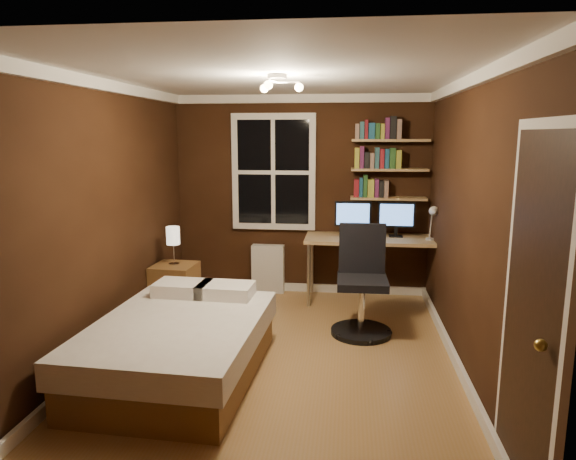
# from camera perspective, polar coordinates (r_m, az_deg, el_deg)

# --- Properties ---
(floor) EXTENTS (4.20, 4.20, 0.00)m
(floor) POSITION_cam_1_polar(r_m,az_deg,el_deg) (4.84, -0.92, -14.10)
(floor) COLOR olive
(floor) RESTS_ON ground
(wall_back) EXTENTS (3.20, 0.04, 2.50)m
(wall_back) POSITION_cam_1_polar(r_m,az_deg,el_deg) (6.53, 1.49, 3.80)
(wall_back) COLOR black
(wall_back) RESTS_ON ground
(wall_left) EXTENTS (0.04, 4.20, 2.50)m
(wall_left) POSITION_cam_1_polar(r_m,az_deg,el_deg) (4.94, -19.71, 0.97)
(wall_left) COLOR black
(wall_left) RESTS_ON ground
(wall_right) EXTENTS (0.04, 4.20, 2.50)m
(wall_right) POSITION_cam_1_polar(r_m,az_deg,el_deg) (4.54, 19.47, 0.18)
(wall_right) COLOR black
(wall_right) RESTS_ON ground
(ceiling) EXTENTS (3.20, 4.20, 0.02)m
(ceiling) POSITION_cam_1_polar(r_m,az_deg,el_deg) (4.42, -1.03, 16.78)
(ceiling) COLOR white
(ceiling) RESTS_ON wall_back
(window) EXTENTS (1.06, 0.06, 1.46)m
(window) POSITION_cam_1_polar(r_m,az_deg,el_deg) (6.51, -1.62, 6.43)
(window) COLOR white
(window) RESTS_ON wall_back
(door) EXTENTS (0.03, 0.82, 2.05)m
(door) POSITION_cam_1_polar(r_m,az_deg,el_deg) (3.15, 25.20, -8.97)
(door) COLOR black
(door) RESTS_ON ground
(door_knob) EXTENTS (0.06, 0.06, 0.06)m
(door_knob) POSITION_cam_1_polar(r_m,az_deg,el_deg) (2.88, 26.28, -11.41)
(door_knob) COLOR gold
(door_knob) RESTS_ON door
(ceiling_fixture) EXTENTS (0.44, 0.44, 0.18)m
(ceiling_fixture) POSITION_cam_1_polar(r_m,az_deg,el_deg) (4.32, -1.21, 15.61)
(ceiling_fixture) COLOR beige
(ceiling_fixture) RESTS_ON ceiling
(bookshelf_lower) EXTENTS (0.92, 0.22, 0.03)m
(bookshelf_lower) POSITION_cam_1_polar(r_m,az_deg,el_deg) (6.40, 11.07, 3.47)
(bookshelf_lower) COLOR #9E7B4C
(bookshelf_lower) RESTS_ON wall_back
(books_row_lower) EXTENTS (0.42, 0.16, 0.23)m
(books_row_lower) POSITION_cam_1_polar(r_m,az_deg,el_deg) (6.39, 11.11, 4.63)
(books_row_lower) COLOR maroon
(books_row_lower) RESTS_ON bookshelf_lower
(bookshelf_middle) EXTENTS (0.92, 0.22, 0.03)m
(bookshelf_middle) POSITION_cam_1_polar(r_m,az_deg,el_deg) (6.37, 11.19, 6.60)
(bookshelf_middle) COLOR #9E7B4C
(bookshelf_middle) RESTS_ON wall_back
(books_row_middle) EXTENTS (0.54, 0.16, 0.23)m
(books_row_middle) POSITION_cam_1_polar(r_m,az_deg,el_deg) (6.36, 11.23, 7.76)
(books_row_middle) COLOR navy
(books_row_middle) RESTS_ON bookshelf_middle
(bookshelf_upper) EXTENTS (0.92, 0.22, 0.03)m
(bookshelf_upper) POSITION_cam_1_polar(r_m,az_deg,el_deg) (6.36, 11.30, 9.74)
(bookshelf_upper) COLOR #9E7B4C
(bookshelf_upper) RESTS_ON wall_back
(books_row_upper) EXTENTS (0.54, 0.16, 0.23)m
(books_row_upper) POSITION_cam_1_polar(r_m,az_deg,el_deg) (6.36, 11.34, 10.92)
(books_row_upper) COLOR #275524
(books_row_upper) RESTS_ON bookshelf_upper
(bed) EXTENTS (1.41, 1.90, 0.62)m
(bed) POSITION_cam_1_polar(r_m,az_deg,el_deg) (4.52, -11.97, -12.51)
(bed) COLOR brown
(bed) RESTS_ON ground
(nightstand) EXTENTS (0.49, 0.49, 0.57)m
(nightstand) POSITION_cam_1_polar(r_m,az_deg,el_deg) (6.01, -12.42, -6.43)
(nightstand) COLOR brown
(nightstand) RESTS_ON ground
(bedside_lamp) EXTENTS (0.15, 0.15, 0.43)m
(bedside_lamp) POSITION_cam_1_polar(r_m,az_deg,el_deg) (5.89, -12.61, -1.73)
(bedside_lamp) COLOR #ECE2C6
(bedside_lamp) RESTS_ON nightstand
(radiator) EXTENTS (0.41, 0.15, 0.62)m
(radiator) POSITION_cam_1_polar(r_m,az_deg,el_deg) (6.65, -2.22, -4.32)
(radiator) COLOR silver
(radiator) RESTS_ON ground
(desk) EXTENTS (1.68, 0.63, 0.80)m
(desk) POSITION_cam_1_polar(r_m,az_deg,el_deg) (6.27, 9.68, -1.37)
(desk) COLOR #9E7B4C
(desk) RESTS_ON ground
(monitor_left) EXTENTS (0.44, 0.12, 0.42)m
(monitor_left) POSITION_cam_1_polar(r_m,az_deg,el_deg) (6.29, 7.21, 1.26)
(monitor_left) COLOR black
(monitor_left) RESTS_ON desk
(monitor_right) EXTENTS (0.44, 0.12, 0.42)m
(monitor_right) POSITION_cam_1_polar(r_m,az_deg,el_deg) (6.32, 11.94, 1.15)
(monitor_right) COLOR black
(monitor_right) RESTS_ON desk
(desk_lamp) EXTENTS (0.14, 0.32, 0.44)m
(desk_lamp) POSITION_cam_1_polar(r_m,az_deg,el_deg) (6.14, 15.72, 0.79)
(desk_lamp) COLOR silver
(desk_lamp) RESTS_ON desk
(office_chair) EXTENTS (0.62, 0.62, 1.12)m
(office_chair) POSITION_cam_1_polar(r_m,az_deg,el_deg) (5.34, 8.19, -6.76)
(office_chair) COLOR black
(office_chair) RESTS_ON ground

